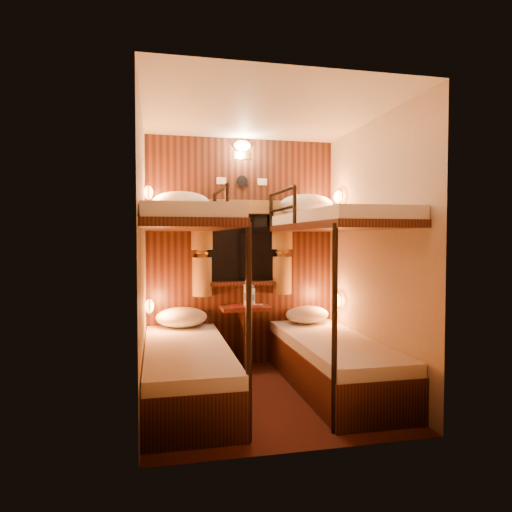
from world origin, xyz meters
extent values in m
plane|color=#3C1710|center=(0.00, 0.00, 0.00)|extent=(2.10, 2.10, 0.00)
plane|color=silver|center=(0.00, 0.00, 2.40)|extent=(2.10, 2.10, 0.00)
plane|color=#C6B293|center=(0.00, 1.05, 1.20)|extent=(2.40, 0.00, 2.40)
plane|color=#C6B293|center=(0.00, -1.05, 1.20)|extent=(2.40, 0.00, 2.40)
plane|color=#C6B293|center=(-1.00, 0.00, 1.20)|extent=(0.00, 2.40, 2.40)
plane|color=#C6B293|center=(1.00, 0.00, 1.20)|extent=(0.00, 2.40, 2.40)
cube|color=black|center=(0.00, 1.04, 1.20)|extent=(2.00, 0.03, 2.40)
cube|color=black|center=(-0.65, 0.07, 0.17)|extent=(0.70, 1.90, 0.35)
cube|color=white|center=(-0.65, 0.07, 0.40)|extent=(0.68, 1.88, 0.10)
cube|color=black|center=(-0.65, 0.07, 1.45)|extent=(0.70, 1.90, 0.06)
cube|color=white|center=(-0.65, 0.07, 1.53)|extent=(0.68, 1.88, 0.10)
cylinder|color=black|center=(-0.30, -0.83, 0.72)|extent=(0.04, 0.04, 1.45)
cylinder|color=black|center=(-0.30, 0.95, 1.64)|extent=(0.04, 0.04, 0.32)
cylinder|color=black|center=(-0.30, 0.10, 1.64)|extent=(0.04, 0.04, 0.32)
cylinder|color=black|center=(-0.30, 0.53, 1.80)|extent=(0.04, 0.85, 0.04)
cylinder|color=black|center=(-0.30, 0.53, 1.63)|extent=(0.03, 0.85, 0.03)
cube|color=black|center=(0.65, 0.07, 0.17)|extent=(0.70, 1.90, 0.35)
cube|color=white|center=(0.65, 0.07, 0.40)|extent=(0.68, 1.88, 0.10)
cube|color=black|center=(0.65, 0.07, 1.45)|extent=(0.70, 1.90, 0.06)
cube|color=white|center=(0.65, 0.07, 1.53)|extent=(0.68, 1.88, 0.10)
cylinder|color=black|center=(0.30, -0.83, 0.72)|extent=(0.04, 0.04, 1.45)
cylinder|color=black|center=(0.30, 0.95, 1.64)|extent=(0.04, 0.04, 0.32)
cylinder|color=black|center=(0.30, 0.10, 1.64)|extent=(0.04, 0.04, 0.32)
cylinder|color=black|center=(0.30, 0.53, 1.80)|extent=(0.04, 0.85, 0.04)
cylinder|color=black|center=(0.30, 0.53, 1.63)|extent=(0.03, 0.85, 0.03)
cube|color=black|center=(0.00, 1.02, 1.25)|extent=(0.98, 0.02, 0.78)
cube|color=black|center=(0.00, 1.01, 1.25)|extent=(0.90, 0.01, 0.70)
cube|color=black|center=(0.00, 0.97, 0.87)|extent=(1.00, 0.12, 0.04)
cube|color=brown|center=(0.00, 0.98, 1.68)|extent=(1.10, 0.06, 0.14)
cylinder|color=brown|center=(-0.43, 0.97, 1.43)|extent=(0.22, 0.22, 0.40)
cylinder|color=brown|center=(-0.43, 0.97, 1.20)|extent=(0.11, 0.11, 0.12)
cylinder|color=brown|center=(-0.43, 0.97, 0.95)|extent=(0.20, 0.20, 0.40)
torus|color=#BD8C37|center=(-0.43, 0.97, 1.20)|extent=(0.14, 0.14, 0.02)
cylinder|color=brown|center=(0.43, 0.97, 1.43)|extent=(0.22, 0.22, 0.40)
cylinder|color=brown|center=(0.43, 0.97, 1.20)|extent=(0.11, 0.11, 0.12)
cylinder|color=brown|center=(0.43, 0.97, 0.95)|extent=(0.20, 0.20, 0.40)
torus|color=#BD8C37|center=(0.43, 0.97, 1.20)|extent=(0.14, 0.14, 0.02)
cylinder|color=black|center=(0.00, 1.02, 1.95)|extent=(0.12, 0.02, 0.12)
cube|color=silver|center=(-0.22, 1.02, 1.95)|extent=(0.10, 0.01, 0.07)
cube|color=silver|center=(0.22, 1.02, 1.95)|extent=(0.10, 0.01, 0.07)
cube|color=#BD8C37|center=(0.00, 1.02, 2.22)|extent=(0.18, 0.01, 0.08)
ellipsoid|color=#FFCC8C|center=(0.00, 1.00, 2.32)|extent=(0.18, 0.09, 0.11)
ellipsoid|color=orange|center=(-0.96, 0.70, 0.70)|extent=(0.08, 0.20, 0.13)
torus|color=#BD8C37|center=(-0.96, 0.70, 0.70)|extent=(0.02, 0.17, 0.17)
ellipsoid|color=orange|center=(-0.96, 0.70, 1.78)|extent=(0.08, 0.20, 0.13)
torus|color=#BD8C37|center=(-0.96, 0.70, 1.78)|extent=(0.02, 0.17, 0.17)
ellipsoid|color=orange|center=(0.96, 0.70, 0.70)|extent=(0.08, 0.20, 0.13)
torus|color=#BD8C37|center=(0.96, 0.70, 0.70)|extent=(0.02, 0.17, 0.17)
ellipsoid|color=orange|center=(0.96, 0.70, 1.78)|extent=(0.08, 0.20, 0.13)
torus|color=#BD8C37|center=(0.96, 0.70, 1.78)|extent=(0.02, 0.17, 0.17)
cube|color=#4F1B12|center=(0.00, 0.85, 0.63)|extent=(0.50, 0.34, 0.04)
cube|color=black|center=(0.00, 0.85, 0.30)|extent=(0.08, 0.30, 0.61)
cube|color=maroon|center=(0.00, 0.85, 0.65)|extent=(0.30, 0.34, 0.01)
cylinder|color=#99BFE5|center=(0.02, 0.81, 0.76)|extent=(0.07, 0.07, 0.23)
cylinder|color=#3B5AB3|center=(0.02, 0.81, 0.75)|extent=(0.08, 0.08, 0.08)
cylinder|color=#3B5AB3|center=(0.02, 0.81, 0.90)|extent=(0.04, 0.04, 0.03)
cylinder|color=#99BFE5|center=(0.08, 0.89, 0.74)|extent=(0.06, 0.06, 0.18)
cylinder|color=#3B5AB3|center=(0.08, 0.89, 0.73)|extent=(0.06, 0.06, 0.06)
cylinder|color=#3B5AB3|center=(0.08, 0.89, 0.85)|extent=(0.03, 0.03, 0.03)
cube|color=silver|center=(0.15, 0.88, 0.65)|extent=(0.10, 0.09, 0.01)
cube|color=silver|center=(0.02, 0.87, 0.65)|extent=(0.08, 0.07, 0.01)
ellipsoid|color=silver|center=(-0.65, 0.84, 0.56)|extent=(0.51, 0.36, 0.20)
ellipsoid|color=silver|center=(0.65, 0.78, 0.55)|extent=(0.46, 0.33, 0.18)
ellipsoid|color=silver|center=(-0.65, 0.79, 1.70)|extent=(0.56, 0.40, 0.22)
ellipsoid|color=silver|center=(0.65, 0.82, 1.70)|extent=(0.57, 0.41, 0.22)
camera|label=1|loc=(-0.89, -3.75, 1.35)|focal=32.00mm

